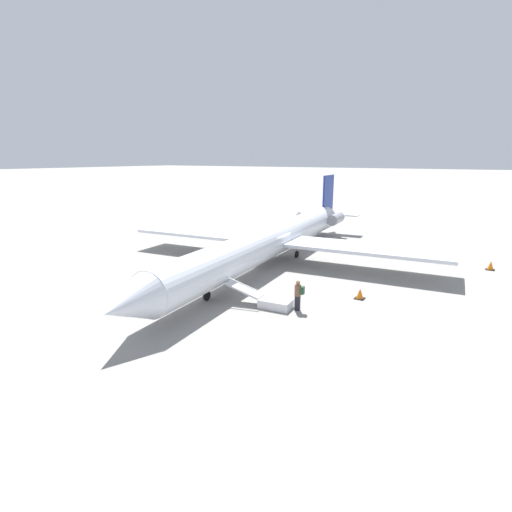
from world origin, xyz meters
The scene contains 6 objects.
ground_plane centered at (0.00, 0.00, 0.00)m, with size 600.00×600.00×0.00m, color gray.
airplane_main centered at (-0.96, -0.09, 1.92)m, with size 34.67×26.82×6.44m.
boarding_stairs centered at (8.22, 4.56, 0.37)m, with size 1.40×4.09×1.63m.
passenger centered at (7.86, 6.21, 1.00)m, with size 0.36×0.55×1.74m.
traffic_cone_near_stairs centered at (4.17, 8.56, 0.30)m, with size 0.59×0.59×0.65m.
traffic_cone_near_cart centered at (-7.35, 15.01, 0.32)m, with size 0.62×0.62×0.68m.
Camera 1 is at (26.89, 15.26, 8.31)m, focal length 28.00 mm.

